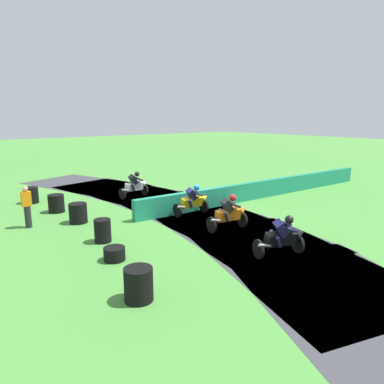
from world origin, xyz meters
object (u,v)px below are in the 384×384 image
Objects in this scene: tire_stack_near at (139,284)px; tire_stack_extra_a at (56,203)px; tire_stack_extra_b at (31,195)px; motorcycle_trailing_yellow at (193,200)px; motorcycle_lead_black at (283,236)px; tire_stack_mid_a at (114,254)px; motorcycle_fourth_white at (135,185)px; tire_stack_mid_b at (103,231)px; tire_stack_far at (78,213)px; motorcycle_chase_orange at (230,213)px; track_marshal at (27,207)px.

tire_stack_near is 9.07m from tire_stack_extra_a.
motorcycle_trailing_yellow is at bearing -53.48° from tire_stack_extra_b.
motorcycle_lead_black is 2.10× the size of tire_stack_extra_b.
tire_stack_mid_a is 0.80× the size of tire_stack_extra_b.
motorcycle_lead_black is 1.00× the size of motorcycle_fourth_white.
motorcycle_trailing_yellow reaches higher than tire_stack_mid_b.
motorcycle_trailing_yellow is 4.79m from tire_stack_far.
motorcycle_fourth_white is 2.10× the size of tire_stack_extra_a.
tire_stack_near is (-5.30, -2.38, -0.26)m from motorcycle_chase_orange.
tire_stack_extra_a is (-4.24, -0.38, -0.26)m from motorcycle_fourth_white.
motorcycle_chase_orange is 2.14× the size of tire_stack_mid_b.
tire_stack_far is 2.19m from tire_stack_extra_a.
motorcycle_chase_orange is 4.65m from tire_stack_mid_b.
tire_stack_extra_b is at bearing 87.14° from tire_stack_near.
tire_stack_mid_b is (-4.29, 1.78, -0.26)m from motorcycle_chase_orange.
track_marshal is (-6.08, 2.61, 0.17)m from motorcycle_trailing_yellow.
motorcycle_chase_orange is 2.66× the size of tire_stack_mid_a.
tire_stack_mid_b is (0.40, 1.68, 0.20)m from tire_stack_mid_a.
motorcycle_trailing_yellow is at bearing 85.04° from motorcycle_chase_orange.
tire_stack_far is at bearing -85.64° from tire_stack_extra_a.
motorcycle_chase_orange reaches higher than tire_stack_near.
motorcycle_chase_orange reaches higher than tire_stack_mid_b.
motorcycle_lead_black is 2.10× the size of tire_stack_far.
track_marshal is at bearing 124.05° from motorcycle_lead_black.
tire_stack_mid_b is at bearing 76.59° from tire_stack_mid_a.
motorcycle_lead_black is at bearing -70.68° from tire_stack_extra_b.
motorcycle_fourth_white is 4.82m from tire_stack_far.
tire_stack_mid_b is (-4.24, -5.23, -0.26)m from motorcycle_fourth_white.
tire_stack_extra_b is at bearing 126.52° from motorcycle_trailing_yellow.
motorcycle_fourth_white is at bearing 87.19° from motorcycle_lead_black.
motorcycle_chase_orange reaches higher than tire_stack_extra_a.
motorcycle_chase_orange is 2.14× the size of tire_stack_near.
motorcycle_trailing_yellow is 2.12× the size of tire_stack_extra_b.
motorcycle_lead_black is 12.67m from tire_stack_extra_b.
tire_stack_mid_b is at bearing 129.14° from motorcycle_lead_black.
tire_stack_mid_b and tire_stack_far have the same top height.
tire_stack_extra_b is (0.57, 11.50, 0.00)m from tire_stack_near.
tire_stack_far is at bearing 116.24° from motorcycle_lead_black.
motorcycle_trailing_yellow is 2.12× the size of tire_stack_far.
motorcycle_chase_orange is at bearing 24.20° from tire_stack_near.
motorcycle_chase_orange is at bearing 79.28° from motorcycle_lead_black.
tire_stack_mid_a is at bearing -76.66° from track_marshal.
tire_stack_mid_b reaches higher than tire_stack_mid_a.
motorcycle_fourth_white is at bearing 56.12° from tire_stack_mid_a.
motorcycle_fourth_white is at bearing -24.21° from tire_stack_extra_b.
tire_stack_mid_a is 4.39m from tire_stack_far.
motorcycle_fourth_white reaches higher than tire_stack_near.
tire_stack_near is 1.00× the size of tire_stack_far.
tire_stack_far is 4.70m from tire_stack_extra_b.
motorcycle_fourth_white reaches higher than tire_stack_extra_a.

